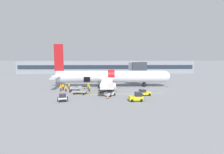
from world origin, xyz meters
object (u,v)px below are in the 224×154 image
Objects in this scene: baggage_cart_loading at (76,88)px; ground_crew_loader_a at (89,88)px; airplane at (109,77)px; baggage_tug_lead at (110,93)px; baggage_tug_spare at (137,97)px; ground_crew_loader_b at (88,86)px; suitcase_on_tarmac_upright at (85,90)px; baggage_tug_rear at (63,97)px; suitcase_on_tarmac_spare at (70,91)px; ground_crew_marshal at (66,88)px; baggage_tug_mid at (144,93)px; ground_crew_driver at (61,88)px; baggage_cart_queued at (80,92)px; ground_crew_helper at (69,86)px; ground_crew_supervisor at (63,87)px.

ground_crew_loader_a is at bearing -24.77° from baggage_cart_loading.
baggage_cart_loading is (-8.42, -4.88, -2.22)m from airplane.
ground_crew_loader_a reaches higher than baggage_tug_lead.
baggage_tug_spare is 1.71× the size of ground_crew_loader_b.
ground_crew_loader_a is 1.33m from suitcase_on_tarmac_upright.
suitcase_on_tarmac_spare is (-0.19, 7.49, -0.33)m from baggage_tug_rear.
ground_crew_loader_b is 1.02× the size of ground_crew_marshal.
baggage_tug_mid is 1.03× the size of baggage_tug_spare.
ground_crew_driver reaches higher than baggage_tug_mid.
baggage_cart_queued is 2.60× the size of ground_crew_helper.
ground_crew_loader_b reaches higher than baggage_cart_queued.
baggage_tug_spare is 15.72m from ground_crew_loader_b.
suitcase_on_tarmac_upright is (-11.09, 9.20, -0.39)m from baggage_tug_spare.
suitcase_on_tarmac_upright is at bearing -1.53° from ground_crew_driver.
ground_crew_marshal is (1.08, -1.69, -0.08)m from ground_crew_supervisor.
baggage_tug_spare is 0.69× the size of baggage_cart_queued.
baggage_cart_queued is 2.45× the size of ground_crew_loader_a.
baggage_tug_rear is at bearing -110.44° from suitcase_on_tarmac_upright.
baggage_tug_spare reaches higher than ground_crew_helper.
baggage_tug_rear is 14.28m from baggage_tug_spare.
baggage_tug_spare is at bearing -41.85° from ground_crew_loader_a.
baggage_cart_loading is at bearing -41.79° from ground_crew_helper.
baggage_tug_spare is at bearing -30.24° from ground_crew_marshal.
ground_crew_loader_a is 0.94× the size of ground_crew_supervisor.
ground_crew_marshal is at bearing -11.02° from ground_crew_driver.
ground_crew_supervisor reaches higher than baggage_tug_spare.
baggage_tug_spare is 13.32m from ground_crew_loader_a.
ground_crew_driver is at bearing 149.96° from baggage_cart_queued.
baggage_tug_lead reaches higher than baggage_cart_loading.
ground_crew_supervisor is 1.98m from ground_crew_helper.
baggage_tug_lead is 8.97m from ground_crew_loader_b.
suitcase_on_tarmac_spare is (2.25, -2.62, -0.67)m from ground_crew_supervisor.
ground_crew_loader_b is at bearing 20.29° from ground_crew_driver.
ground_crew_marshal reaches higher than baggage_cart_queued.
baggage_tug_lead is 0.87× the size of baggage_tug_rear.
baggage_cart_queued is (-14.20, 1.72, -0.09)m from baggage_tug_mid.
suitcase_on_tarmac_spare is (-16.85, 3.49, -0.31)m from baggage_tug_mid.
suitcase_on_tarmac_spare is at bearing -38.35° from ground_crew_marshal.
baggage_tug_lead is at bearing 22.98° from baggage_tug_rear.
ground_crew_helper is at bearing 89.00° from ground_crew_marshal.
ground_crew_driver reaches higher than suitcase_on_tarmac_spare.
airplane reaches higher than baggage_tug_lead.
ground_crew_driver is at bearing 176.19° from ground_crew_loader_a.
airplane reaches higher than baggage_tug_spare.
ground_crew_helper is at bearing 138.21° from baggage_cart_loading.
ground_crew_loader_b is 5.35m from suitcase_on_tarmac_spare.
ground_crew_supervisor is (-11.65, 6.21, 0.31)m from baggage_tug_lead.
baggage_tug_spare is (-2.41, -4.68, 0.14)m from baggage_tug_mid.
ground_crew_loader_a reaches higher than baggage_tug_mid.
ground_crew_loader_b is 2.65m from suitcase_on_tarmac_upright.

